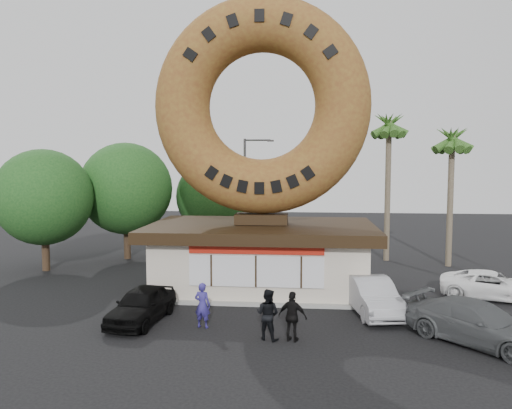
{
  "coord_description": "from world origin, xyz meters",
  "views": [
    {
      "loc": [
        2.02,
        -18.71,
        6.37
      ],
      "look_at": [
        -0.1,
        4.0,
        4.43
      ],
      "focal_mm": 35.0,
      "sensor_mm": 36.0,
      "label": 1
    }
  ],
  "objects_px": {
    "person_left": "(202,305)",
    "car_silver": "(372,296)",
    "car_white": "(492,285)",
    "donut_shop": "(262,254)",
    "car_black": "(141,305)",
    "street_lamp": "(247,189)",
    "giant_donut": "(262,106)",
    "car_grey": "(478,323)",
    "person_center": "(268,314)",
    "person_right": "(293,317)"
  },
  "relations": [
    {
      "from": "car_silver",
      "to": "car_white",
      "type": "distance_m",
      "value": 6.53
    },
    {
      "from": "person_right",
      "to": "car_black",
      "type": "bearing_deg",
      "value": 3.11
    },
    {
      "from": "street_lamp",
      "to": "car_silver",
      "type": "xyz_separation_m",
      "value": [
        6.85,
        -13.73,
        -3.74
      ]
    },
    {
      "from": "car_black",
      "to": "car_grey",
      "type": "xyz_separation_m",
      "value": [
        12.52,
        -1.26,
        0.04
      ]
    },
    {
      "from": "person_left",
      "to": "person_right",
      "type": "relative_size",
      "value": 0.98
    },
    {
      "from": "person_center",
      "to": "car_grey",
      "type": "height_order",
      "value": "person_center"
    },
    {
      "from": "giant_donut",
      "to": "street_lamp",
      "type": "relative_size",
      "value": 1.33
    },
    {
      "from": "person_left",
      "to": "car_black",
      "type": "bearing_deg",
      "value": 2.78
    },
    {
      "from": "person_left",
      "to": "person_center",
      "type": "relative_size",
      "value": 0.96
    },
    {
      "from": "donut_shop",
      "to": "car_white",
      "type": "distance_m",
      "value": 10.99
    },
    {
      "from": "person_right",
      "to": "car_grey",
      "type": "distance_m",
      "value": 6.49
    },
    {
      "from": "giant_donut",
      "to": "car_grey",
      "type": "relative_size",
      "value": 2.09
    },
    {
      "from": "street_lamp",
      "to": "person_center",
      "type": "height_order",
      "value": "street_lamp"
    },
    {
      "from": "person_center",
      "to": "car_white",
      "type": "height_order",
      "value": "person_center"
    },
    {
      "from": "person_left",
      "to": "car_silver",
      "type": "xyz_separation_m",
      "value": [
        6.78,
        2.46,
        -0.13
      ]
    },
    {
      "from": "car_silver",
      "to": "person_left",
      "type": "bearing_deg",
      "value": -169.48
    },
    {
      "from": "giant_donut",
      "to": "street_lamp",
      "type": "distance_m",
      "value": 11.17
    },
    {
      "from": "donut_shop",
      "to": "car_grey",
      "type": "relative_size",
      "value": 2.21
    },
    {
      "from": "car_grey",
      "to": "person_right",
      "type": "bearing_deg",
      "value": 138.5
    },
    {
      "from": "car_white",
      "to": "street_lamp",
      "type": "bearing_deg",
      "value": 67.51
    },
    {
      "from": "person_right",
      "to": "car_white",
      "type": "bearing_deg",
      "value": -126.99
    },
    {
      "from": "person_right",
      "to": "car_grey",
      "type": "bearing_deg",
      "value": -158.92
    },
    {
      "from": "giant_donut",
      "to": "car_black",
      "type": "relative_size",
      "value": 2.58
    },
    {
      "from": "donut_shop",
      "to": "giant_donut",
      "type": "relative_size",
      "value": 1.05
    },
    {
      "from": "car_grey",
      "to": "giant_donut",
      "type": "bearing_deg",
      "value": 94.82
    },
    {
      "from": "car_black",
      "to": "car_white",
      "type": "bearing_deg",
      "value": 24.41
    },
    {
      "from": "person_center",
      "to": "car_black",
      "type": "bearing_deg",
      "value": 6.6
    },
    {
      "from": "person_left",
      "to": "car_silver",
      "type": "bearing_deg",
      "value": -147.62
    },
    {
      "from": "person_center",
      "to": "car_white",
      "type": "distance_m",
      "value": 11.9
    },
    {
      "from": "person_left",
      "to": "car_grey",
      "type": "height_order",
      "value": "person_left"
    },
    {
      "from": "car_grey",
      "to": "car_white",
      "type": "relative_size",
      "value": 1.1
    },
    {
      "from": "giant_donut",
      "to": "person_left",
      "type": "xyz_separation_m",
      "value": [
        -1.78,
        -6.19,
        -8.23
      ]
    },
    {
      "from": "car_grey",
      "to": "donut_shop",
      "type": "bearing_deg",
      "value": 94.88
    },
    {
      "from": "street_lamp",
      "to": "car_black",
      "type": "xyz_separation_m",
      "value": [
        -2.49,
        -15.75,
        -3.78
      ]
    },
    {
      "from": "donut_shop",
      "to": "street_lamp",
      "type": "xyz_separation_m",
      "value": [
        -1.86,
        10.02,
        2.72
      ]
    },
    {
      "from": "donut_shop",
      "to": "car_black",
      "type": "bearing_deg",
      "value": -127.11
    },
    {
      "from": "car_silver",
      "to": "person_right",
      "type": "bearing_deg",
      "value": -141.55
    },
    {
      "from": "person_right",
      "to": "car_silver",
      "type": "height_order",
      "value": "person_right"
    },
    {
      "from": "donut_shop",
      "to": "giant_donut",
      "type": "xyz_separation_m",
      "value": [
        0.0,
        0.02,
        7.34
      ]
    },
    {
      "from": "street_lamp",
      "to": "car_black",
      "type": "bearing_deg",
      "value": -98.96
    },
    {
      "from": "donut_shop",
      "to": "street_lamp",
      "type": "relative_size",
      "value": 1.4
    },
    {
      "from": "car_black",
      "to": "car_white",
      "type": "distance_m",
      "value": 15.98
    },
    {
      "from": "donut_shop",
      "to": "street_lamp",
      "type": "distance_m",
      "value": 10.54
    },
    {
      "from": "giant_donut",
      "to": "car_silver",
      "type": "relative_size",
      "value": 2.35
    },
    {
      "from": "street_lamp",
      "to": "person_left",
      "type": "distance_m",
      "value": 16.58
    },
    {
      "from": "giant_donut",
      "to": "car_black",
      "type": "distance_m",
      "value": 11.08
    },
    {
      "from": "street_lamp",
      "to": "person_right",
      "type": "xyz_separation_m",
      "value": [
        3.57,
        -17.36,
        -3.58
      ]
    },
    {
      "from": "person_left",
      "to": "car_silver",
      "type": "relative_size",
      "value": 0.39
    },
    {
      "from": "street_lamp",
      "to": "car_grey",
      "type": "relative_size",
      "value": 1.58
    },
    {
      "from": "car_silver",
      "to": "car_grey",
      "type": "distance_m",
      "value": 4.58
    }
  ]
}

